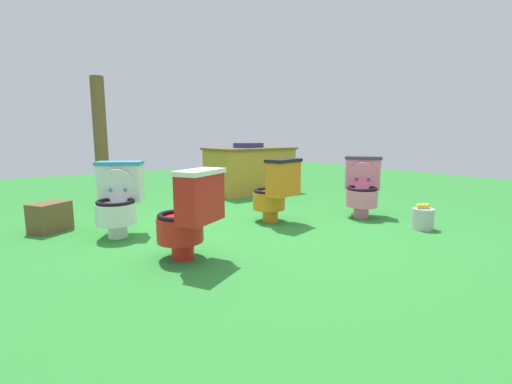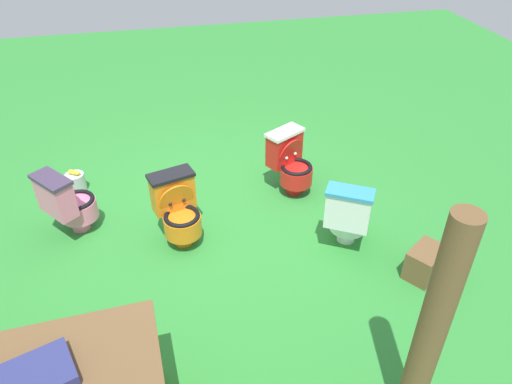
{
  "view_description": "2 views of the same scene",
  "coord_description": "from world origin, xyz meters",
  "px_view_note": "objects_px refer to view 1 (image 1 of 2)",
  "views": [
    {
      "loc": [
        -2.11,
        -2.83,
        0.99
      ],
      "look_at": [
        -0.19,
        -0.08,
        0.45
      ],
      "focal_mm": 25.26,
      "sensor_mm": 36.0,
      "label": 1
    },
    {
      "loc": [
        0.47,
        4.18,
        3.24
      ],
      "look_at": [
        -0.41,
        0.38,
        0.49
      ],
      "focal_mm": 33.97,
      "sensor_mm": 36.0,
      "label": 2
    }
  ],
  "objects_px": {
    "toilet_red": "(189,214)",
    "small_crate": "(50,217)",
    "toilet_white": "(118,198)",
    "toilet_pink": "(362,186)",
    "toilet_orange": "(276,190)",
    "wooden_post": "(101,142)",
    "vendor_table": "(250,170)",
    "lemon_bucket": "(423,218)"
  },
  "relations": [
    {
      "from": "vendor_table",
      "to": "lemon_bucket",
      "type": "relative_size",
      "value": 5.45
    },
    {
      "from": "toilet_white",
      "to": "small_crate",
      "type": "xyz_separation_m",
      "value": [
        -0.55,
        0.57,
        -0.22
      ]
    },
    {
      "from": "toilet_red",
      "to": "toilet_orange",
      "type": "relative_size",
      "value": 1.0
    },
    {
      "from": "toilet_pink",
      "to": "vendor_table",
      "type": "bearing_deg",
      "value": -36.78
    },
    {
      "from": "toilet_pink",
      "to": "small_crate",
      "type": "bearing_deg",
      "value": 28.14
    },
    {
      "from": "toilet_white",
      "to": "vendor_table",
      "type": "bearing_deg",
      "value": -118.67
    },
    {
      "from": "toilet_white",
      "to": "small_crate",
      "type": "height_order",
      "value": "toilet_white"
    },
    {
      "from": "lemon_bucket",
      "to": "toilet_pink",
      "type": "bearing_deg",
      "value": 92.5
    },
    {
      "from": "toilet_pink",
      "to": "small_crate",
      "type": "relative_size",
      "value": 2.01
    },
    {
      "from": "toilet_red",
      "to": "wooden_post",
      "type": "height_order",
      "value": "wooden_post"
    },
    {
      "from": "toilet_white",
      "to": "toilet_pink",
      "type": "xyz_separation_m",
      "value": [
        2.65,
        -0.81,
        0.0
      ]
    },
    {
      "from": "toilet_red",
      "to": "lemon_bucket",
      "type": "relative_size",
      "value": 2.63
    },
    {
      "from": "wooden_post",
      "to": "toilet_red",
      "type": "bearing_deg",
      "value": -89.56
    },
    {
      "from": "wooden_post",
      "to": "lemon_bucket",
      "type": "xyz_separation_m",
      "value": [
        2.44,
        -3.38,
        -0.77
      ]
    },
    {
      "from": "toilet_orange",
      "to": "small_crate",
      "type": "xyz_separation_m",
      "value": [
        -2.14,
        1.02,
        -0.22
      ]
    },
    {
      "from": "vendor_table",
      "to": "lemon_bucket",
      "type": "bearing_deg",
      "value": -88.0
    },
    {
      "from": "lemon_bucket",
      "to": "wooden_post",
      "type": "bearing_deg",
      "value": 125.83
    },
    {
      "from": "toilet_pink",
      "to": "small_crate",
      "type": "distance_m",
      "value": 3.49
    },
    {
      "from": "toilet_red",
      "to": "toilet_orange",
      "type": "height_order",
      "value": "same"
    },
    {
      "from": "toilet_orange",
      "to": "vendor_table",
      "type": "relative_size",
      "value": 0.48
    },
    {
      "from": "vendor_table",
      "to": "lemon_bucket",
      "type": "distance_m",
      "value": 3.12
    },
    {
      "from": "toilet_pink",
      "to": "vendor_table",
      "type": "distance_m",
      "value": 2.33
    },
    {
      "from": "toilet_pink",
      "to": "wooden_post",
      "type": "xyz_separation_m",
      "value": [
        -2.41,
        2.6,
        0.52
      ]
    },
    {
      "from": "vendor_table",
      "to": "small_crate",
      "type": "height_order",
      "value": "vendor_table"
    },
    {
      "from": "toilet_pink",
      "to": "small_crate",
      "type": "height_order",
      "value": "toilet_pink"
    },
    {
      "from": "toilet_red",
      "to": "small_crate",
      "type": "height_order",
      "value": "toilet_red"
    },
    {
      "from": "toilet_red",
      "to": "small_crate",
      "type": "xyz_separation_m",
      "value": [
        -0.82,
        1.62,
        -0.22
      ]
    },
    {
      "from": "toilet_red",
      "to": "vendor_table",
      "type": "distance_m",
      "value": 3.45
    },
    {
      "from": "small_crate",
      "to": "toilet_pink",
      "type": "bearing_deg",
      "value": -23.24
    },
    {
      "from": "lemon_bucket",
      "to": "toilet_red",
      "type": "bearing_deg",
      "value": 167.57
    },
    {
      "from": "toilet_pink",
      "to": "lemon_bucket",
      "type": "relative_size",
      "value": 2.63
    },
    {
      "from": "toilet_pink",
      "to": "lemon_bucket",
      "type": "bearing_deg",
      "value": 143.89
    },
    {
      "from": "toilet_pink",
      "to": "wooden_post",
      "type": "relative_size",
      "value": 0.41
    },
    {
      "from": "toilet_red",
      "to": "wooden_post",
      "type": "bearing_deg",
      "value": 60.74
    },
    {
      "from": "toilet_white",
      "to": "toilet_pink",
      "type": "distance_m",
      "value": 2.77
    },
    {
      "from": "toilet_red",
      "to": "toilet_white",
      "type": "xyz_separation_m",
      "value": [
        -0.27,
        1.05,
        0.0
      ]
    },
    {
      "from": "toilet_red",
      "to": "toilet_pink",
      "type": "height_order",
      "value": "same"
    },
    {
      "from": "toilet_orange",
      "to": "toilet_pink",
      "type": "height_order",
      "value": "same"
    },
    {
      "from": "toilet_pink",
      "to": "vendor_table",
      "type": "xyz_separation_m",
      "value": [
        -0.07,
        2.33,
        0.02
      ]
    },
    {
      "from": "toilet_red",
      "to": "small_crate",
      "type": "bearing_deg",
      "value": 87.1
    },
    {
      "from": "toilet_orange",
      "to": "wooden_post",
      "type": "relative_size",
      "value": 0.41
    },
    {
      "from": "toilet_red",
      "to": "toilet_orange",
      "type": "distance_m",
      "value": 1.45
    }
  ]
}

